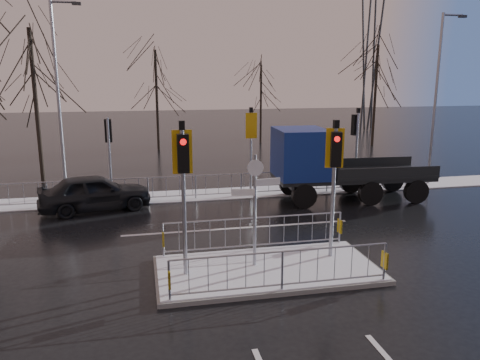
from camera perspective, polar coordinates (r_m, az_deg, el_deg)
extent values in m
plane|color=black|center=(12.98, 3.29, -11.12)|extent=(120.00, 120.00, 0.00)
cube|color=white|center=(20.95, -2.89, -1.72)|extent=(30.00, 2.00, 0.04)
cube|color=silver|center=(16.43, -0.20, -5.87)|extent=(8.00, 0.15, 0.01)
cube|color=slate|center=(12.96, 3.29, -10.88)|extent=(6.00, 3.00, 0.12)
cube|color=white|center=(12.93, 3.30, -10.58)|extent=(5.85, 2.85, 0.03)
cube|color=gold|center=(11.06, -8.63, -11.85)|extent=(0.05, 0.28, 0.42)
cube|color=gold|center=(12.52, 17.23, -9.31)|extent=(0.05, 0.28, 0.42)
cube|color=gold|center=(13.62, -9.35, -7.07)|extent=(0.05, 0.28, 0.42)
cube|color=gold|center=(14.83, 12.07, -5.53)|extent=(0.05, 0.28, 0.42)
cylinder|color=#8E929B|center=(11.93, -6.85, -3.05)|extent=(0.11, 0.11, 3.80)
cube|color=black|center=(11.46, -6.95, 3.22)|extent=(0.28, 0.22, 0.95)
cylinder|color=red|center=(11.31, -6.94, 4.63)|extent=(0.16, 0.04, 0.16)
cube|color=#E0A30D|center=(11.71, -7.06, 3.41)|extent=(0.50, 0.03, 1.10)
cube|color=black|center=(11.55, -7.12, 6.64)|extent=(0.14, 0.14, 0.22)
cylinder|color=#8E929B|center=(13.33, 11.27, -1.74)|extent=(0.11, 0.11, 3.70)
cube|color=black|center=(12.90, 11.63, 3.66)|extent=(0.33, 0.28, 0.95)
cylinder|color=red|center=(12.75, 11.76, 4.91)|extent=(0.16, 0.08, 0.16)
cube|color=#E0A30D|center=(13.14, 11.47, 3.83)|extent=(0.49, 0.16, 1.10)
cube|color=black|center=(12.99, 11.65, 6.70)|extent=(0.14, 0.14, 0.22)
cylinder|color=#8E929B|center=(12.51, 1.82, -3.88)|extent=(0.09, 0.09, 3.10)
cube|color=silver|center=(12.39, 3.41, -0.23)|extent=(0.70, 0.14, 0.18)
cube|color=silver|center=(12.30, 0.39, -1.51)|extent=(0.62, 0.15, 0.18)
cylinder|color=silver|center=(12.20, 1.89, 1.49)|extent=(0.44, 0.03, 0.44)
cylinder|color=#8E929B|center=(20.09, -15.59, 2.36)|extent=(0.11, 0.11, 3.50)
cube|color=black|center=(20.09, -15.77, 5.81)|extent=(0.28, 0.22, 0.95)
cylinder|color=red|center=(20.17, -15.80, 6.69)|extent=(0.16, 0.04, 0.16)
cylinder|color=#8E929B|center=(20.57, 1.33, 3.20)|extent=(0.11, 0.11, 3.60)
cube|color=black|center=(20.58, 1.23, 6.72)|extent=(0.28, 0.22, 0.95)
cylinder|color=red|center=(20.65, 1.16, 7.58)|extent=(0.16, 0.04, 0.16)
cube|color=#E0A30D|center=(20.33, 1.39, 6.64)|extent=(0.50, 0.03, 1.10)
cube|color=black|center=(20.34, 1.35, 8.54)|extent=(0.14, 0.14, 0.22)
cylinder|color=#8E929B|center=(22.25, 13.98, 3.42)|extent=(0.11, 0.11, 3.50)
cube|color=black|center=(22.24, 13.84, 6.55)|extent=(0.33, 0.28, 0.95)
cylinder|color=red|center=(22.29, 13.70, 7.34)|extent=(0.16, 0.08, 0.16)
cube|color=black|center=(22.04, 14.24, 8.22)|extent=(0.14, 0.14, 0.22)
imported|color=black|center=(19.21, -17.25, -1.45)|extent=(4.53, 2.56, 1.45)
cylinder|color=black|center=(18.88, 7.82, -1.94)|extent=(1.02, 0.35, 1.00)
cylinder|color=black|center=(20.85, 6.17, -0.49)|extent=(1.02, 0.35, 1.00)
cylinder|color=black|center=(19.86, 15.62, -1.56)|extent=(1.02, 0.35, 1.00)
cylinder|color=black|center=(21.74, 13.34, -0.22)|extent=(1.02, 0.35, 1.00)
cylinder|color=black|center=(20.77, 20.68, -1.30)|extent=(1.02, 0.35, 1.00)
cylinder|color=black|center=(22.57, 18.07, -0.03)|extent=(1.02, 0.35, 1.00)
cube|color=black|center=(20.54, 13.48, 0.40)|extent=(6.74, 2.66, 0.16)
cube|color=navy|center=(19.57, 7.36, 3.29)|extent=(2.13, 2.51, 2.01)
cube|color=black|center=(19.81, 10.11, 4.48)|extent=(0.15, 2.01, 1.10)
cube|color=#2D3033|center=(19.63, 5.58, 0.04)|extent=(0.24, 2.31, 0.35)
cube|color=black|center=(20.95, 16.29, 0.87)|extent=(4.54, 2.64, 0.12)
cube|color=black|center=(19.98, 10.81, 2.95)|extent=(0.21, 2.41, 1.51)
cylinder|color=black|center=(24.47, -23.57, 8.02)|extent=(0.20, 0.20, 7.36)
cylinder|color=black|center=(33.51, -10.09, 9.47)|extent=(0.19, 0.19, 6.90)
cylinder|color=black|center=(36.68, 2.56, 9.20)|extent=(0.16, 0.16, 5.98)
cylinder|color=black|center=(36.74, 16.14, 9.80)|extent=(0.20, 0.20, 7.36)
cylinder|color=#8E929B|center=(24.21, 22.71, 8.82)|extent=(0.14, 0.14, 8.00)
cylinder|color=#8E929B|center=(24.61, 24.53, 17.84)|extent=(1.00, 0.10, 0.10)
cube|color=#2D3033|center=(24.90, 25.49, 17.56)|extent=(0.35, 0.18, 0.12)
cylinder|color=#8E929B|center=(21.23, -21.23, 8.79)|extent=(0.14, 0.14, 8.20)
cylinder|color=#8E929B|center=(21.32, -20.74, 19.65)|extent=(1.00, 0.10, 0.10)
cube|color=#2D3033|center=(21.26, -19.31, 19.64)|extent=(0.35, 0.18, 0.12)
cylinder|color=#2D3033|center=(47.58, 16.13, 18.00)|extent=(1.18, 1.18, 19.97)
cylinder|color=#2D3033|center=(47.05, 14.77, 18.14)|extent=(1.18, 1.18, 19.97)
cylinder|color=#2D3033|center=(46.53, 16.85, 18.08)|extent=(1.18, 1.18, 19.97)
cylinder|color=#2D3033|center=(45.98, 15.47, 18.23)|extent=(1.18, 1.18, 19.97)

